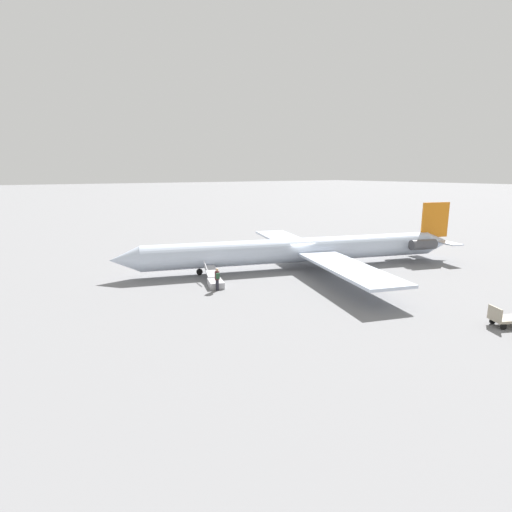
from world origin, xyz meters
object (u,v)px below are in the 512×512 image
boarding_stairs (215,281)px  passenger (217,278)px  luggage_cart (508,319)px  airplane_main (307,249)px

boarding_stairs → passenger: bearing=177.5°
passenger → boarding_stairs: bearing=-2.5°
luggage_cart → airplane_main: bearing=-63.9°
luggage_cart → boarding_stairs: bearing=-33.7°
boarding_stairs → airplane_main: bearing=-68.8°
passenger → luggage_cart: 19.22m
passenger → luggage_cart: passenger is taller
airplane_main → boarding_stairs: airplane_main is taller
passenger → airplane_main: bearing=-61.7°
airplane_main → boarding_stairs: (10.10, 0.68, -1.39)m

